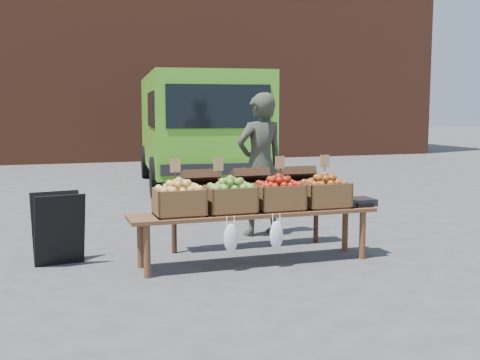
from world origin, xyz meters
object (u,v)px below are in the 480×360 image
object	(u,v)px
display_bench	(255,237)
weighing_scale	(358,202)
chalkboard_sign	(58,228)
crate_red_apples	(279,197)
back_table	(248,205)
crate_green_apples	(324,195)
delivery_van	(199,131)
crate_russet_pears	(230,199)
crate_golden_apples	(179,202)
vendor	(260,164)

from	to	relation	value
display_bench	weighing_scale	distance (m)	1.29
chalkboard_sign	crate_red_apples	distance (m)	2.38
back_table	crate_green_apples	distance (m)	0.99
delivery_van	weighing_scale	distance (m)	6.68
back_table	weighing_scale	size ratio (longest dim) A/B	6.18
weighing_scale	chalkboard_sign	bearing A→B (deg)	169.35
crate_russet_pears	display_bench	bearing A→B (deg)	0.00
crate_golden_apples	weighing_scale	size ratio (longest dim) A/B	1.47
display_bench	crate_russet_pears	bearing A→B (deg)	180.00
delivery_van	crate_green_apples	world-z (taller)	delivery_van
crate_golden_apples	delivery_van	bearing A→B (deg)	73.74
delivery_van	back_table	world-z (taller)	delivery_van
vendor	display_bench	size ratio (longest dim) A/B	0.69
weighing_scale	vendor	bearing A→B (deg)	116.34
display_bench	vendor	bearing A→B (deg)	67.42
crate_red_apples	crate_golden_apples	bearing A→B (deg)	180.00
display_bench	weighing_scale	bearing A→B (deg)	0.00
delivery_van	crate_red_apples	size ratio (longest dim) A/B	10.53
chalkboard_sign	crate_russet_pears	distance (m)	1.86
crate_golden_apples	crate_russet_pears	distance (m)	0.55
delivery_van	back_table	distance (m)	6.05
crate_russet_pears	back_table	bearing A→B (deg)	58.18
vendor	weighing_scale	distance (m)	1.57
crate_red_apples	vendor	bearing A→B (deg)	77.84
display_bench	crate_red_apples	size ratio (longest dim) A/B	5.40
crate_russet_pears	crate_red_apples	distance (m)	0.55
crate_red_apples	crate_green_apples	distance (m)	0.55
crate_green_apples	back_table	bearing A→B (deg)	132.21
crate_green_apples	weighing_scale	world-z (taller)	crate_green_apples
display_bench	crate_russet_pears	xyz separation A→B (m)	(-0.28, 0.00, 0.42)
chalkboard_sign	crate_russet_pears	world-z (taller)	crate_russet_pears
back_table	display_bench	xyz separation A→B (m)	(-0.17, -0.72, -0.24)
crate_green_apples	weighing_scale	bearing A→B (deg)	0.00
vendor	weighing_scale	world-z (taller)	vendor
weighing_scale	crate_green_apples	bearing A→B (deg)	180.00
back_table	weighing_scale	bearing A→B (deg)	-33.73
vendor	display_bench	bearing A→B (deg)	56.46
chalkboard_sign	display_bench	distance (m)	2.10
delivery_van	crate_green_apples	distance (m)	6.68
delivery_van	crate_golden_apples	world-z (taller)	delivery_van
crate_golden_apples	crate_red_apples	distance (m)	1.10
vendor	crate_green_apples	world-z (taller)	vendor
chalkboard_sign	crate_red_apples	xyz separation A→B (m)	(2.28, -0.61, 0.32)
back_table	display_bench	bearing A→B (deg)	-103.42
display_bench	weighing_scale	world-z (taller)	weighing_scale
weighing_scale	crate_russet_pears	bearing A→B (deg)	180.00
back_table	crate_golden_apples	distance (m)	1.24
crate_red_apples	crate_green_apples	size ratio (longest dim) A/B	1.00
chalkboard_sign	crate_green_apples	distance (m)	2.92
back_table	vendor	bearing A→B (deg)	58.56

